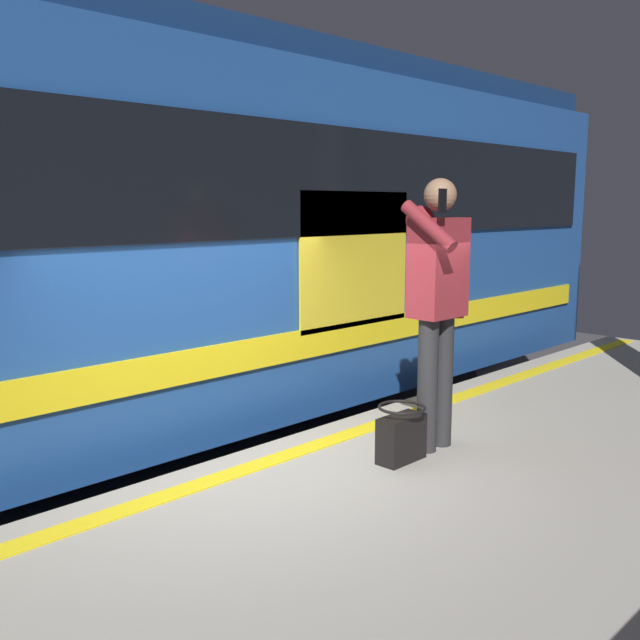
# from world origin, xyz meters

# --- Properties ---
(ground_plane) EXTENTS (23.84, 23.84, 0.00)m
(ground_plane) POSITION_xyz_m (0.00, 0.00, 0.00)
(ground_plane) COLOR #3D3D3F
(safety_line) EXTENTS (12.08, 0.16, 0.01)m
(safety_line) POSITION_xyz_m (0.00, 0.30, 1.07)
(safety_line) COLOR yellow
(safety_line) RESTS_ON platform
(track_rail_near) EXTENTS (16.02, 0.08, 0.16)m
(track_rail_near) POSITION_xyz_m (0.00, -1.23, 0.08)
(track_rail_near) COLOR slate
(track_rail_near) RESTS_ON ground
(track_rail_far) EXTENTS (16.02, 0.08, 0.16)m
(track_rail_far) POSITION_xyz_m (0.00, -2.67, 0.08)
(track_rail_far) COLOR slate
(track_rail_far) RESTS_ON ground
(train_carriage) EXTENTS (13.82, 3.04, 3.98)m
(train_carriage) POSITION_xyz_m (0.72, -1.94, 2.53)
(train_carriage) COLOR #1E478C
(train_carriage) RESTS_ON ground
(passenger) EXTENTS (0.57, 0.55, 1.86)m
(passenger) POSITION_xyz_m (-1.04, 0.91, 2.17)
(passenger) COLOR #262628
(passenger) RESTS_ON platform
(handbag) EXTENTS (0.35, 0.32, 0.38)m
(handbag) POSITION_xyz_m (-0.67, 0.91, 1.24)
(handbag) COLOR black
(handbag) RESTS_ON platform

